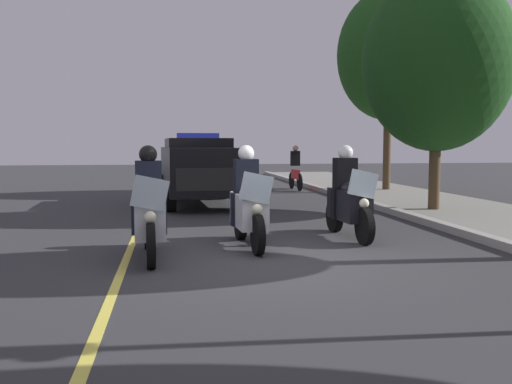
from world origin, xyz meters
The scene contains 9 objects.
ground_plane centered at (0.00, 0.00, 0.00)m, with size 80.00×80.00×0.00m, color #333335.
lane_stripe_center centered at (0.00, -2.15, 0.00)m, with size 48.00×0.12×0.01m, color #E0D14C.
police_motorcycle_lead_left centered at (-0.63, -1.80, 0.70)m, with size 2.14×0.60×1.72m.
police_motorcycle_lead_right centered at (-1.34, -0.18, 0.70)m, with size 2.14×0.60×1.72m.
police_motorcycle_trailing centered at (-1.93, 1.78, 0.70)m, with size 2.14×0.60×1.72m.
police_suv centered at (-8.03, -0.70, 1.07)m, with size 5.01×2.31×2.05m.
cyclist_background centered at (-12.60, 3.17, 0.84)m, with size 1.76×0.33×1.69m.
tree_far_back centered at (-5.20, 5.09, 3.78)m, with size 3.71×3.71×5.92m.
tree_behind_suv centered at (-11.25, 6.25, 4.90)m, with size 3.68×3.68×7.14m.
Camera 1 is at (7.90, -1.45, 1.74)m, focal length 38.93 mm.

